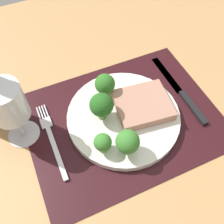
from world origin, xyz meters
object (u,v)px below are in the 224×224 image
Objects in this scene: steak at (144,106)px; fork at (52,139)px; knife at (182,94)px; wine_glass at (8,106)px; plate at (123,117)px.

steak reaches higher than fork.
fork is at bearing 177.28° from knife.
knife is (32.14, -0.89, 0.05)cm from fork.
fork is (-20.86, 1.88, -2.44)cm from steak.
fork is 11.96cm from wine_glass.
wine_glass is at bearing 144.65° from fork.
steak is 0.51× the size of knife.
knife is 1.50× the size of wine_glass.
knife is at bearing -7.27° from wine_glass.
knife is 38.89cm from wine_glass.
steak is at bearing -3.52° from fork.
steak is 27.69cm from wine_glass.
steak is at bearing -176.14° from knife.
wine_glass is (-21.33, 5.28, 9.53)cm from plate.
plate reaches higher than knife.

